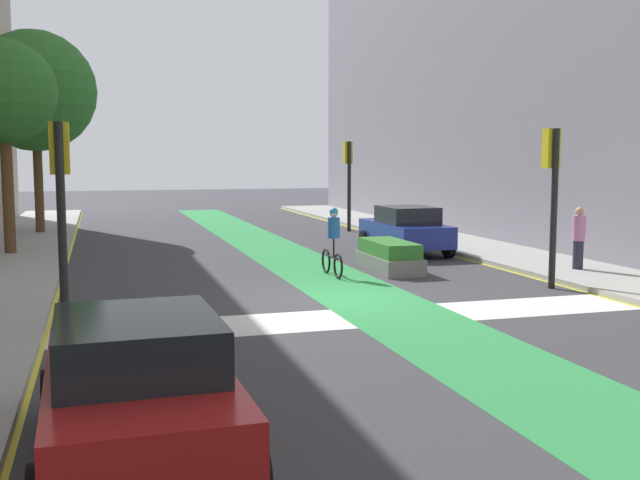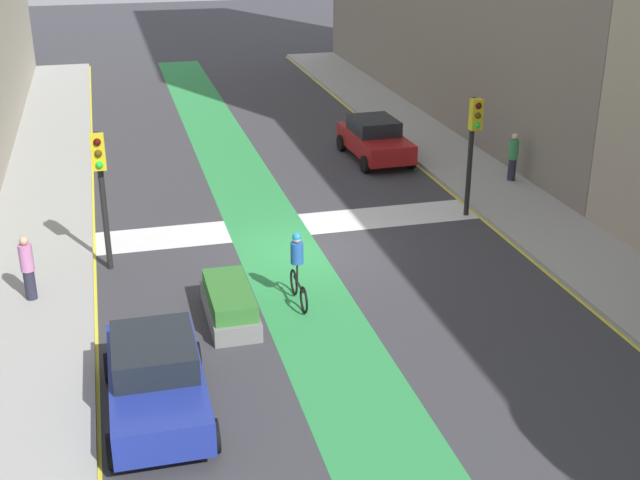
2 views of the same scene
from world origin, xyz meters
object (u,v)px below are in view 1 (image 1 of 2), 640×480
traffic_signal_near_right (552,176)px  median_planter (389,257)px  car_red_left_near (137,386)px  cyclist_in_lane (333,241)px  traffic_signal_far_right (348,168)px  pedestrian_sidewalk_right_a (579,238)px  street_tree_near (3,93)px  car_blue_right_far (405,229)px  street_tree_far (35,91)px  traffic_signal_near_left (61,184)px

traffic_signal_near_right → median_planter: traffic_signal_near_right is taller
car_red_left_near → cyclist_in_lane: cyclist_in_lane is taller
traffic_signal_far_right → pedestrian_sidewalk_right_a: (2.12, -13.35, -1.71)m
street_tree_near → pedestrian_sidewalk_right_a: bearing=-28.2°
car_red_left_near → car_blue_right_far: same height
traffic_signal_near_right → median_planter: bearing=127.0°
car_red_left_near → cyclist_in_lane: bearing=63.2°
cyclist_in_lane → street_tree_far: street_tree_far is taller
traffic_signal_near_left → cyclist_in_lane: 8.20m
traffic_signal_near_right → pedestrian_sidewalk_right_a: traffic_signal_near_right is taller
traffic_signal_far_right → traffic_signal_near_left: bearing=-124.0°
pedestrian_sidewalk_right_a → street_tree_far: (-14.81, 15.14, 4.81)m
pedestrian_sidewalk_right_a → street_tree_near: size_ratio=0.25×
traffic_signal_near_right → street_tree_near: street_tree_near is taller
traffic_signal_near_left → traffic_signal_far_right: (11.02, 16.33, 0.04)m
pedestrian_sidewalk_right_a → traffic_signal_far_right: bearing=99.0°
median_planter → street_tree_far: bearing=127.7°
traffic_signal_near_right → pedestrian_sidewalk_right_a: bearing=39.3°
cyclist_in_lane → median_planter: (1.81, 0.50, -0.57)m
cyclist_in_lane → street_tree_near: 11.75m
pedestrian_sidewalk_right_a → median_planter: 5.16m
street_tree_far → median_planter: 17.41m
median_planter → car_blue_right_far: bearing=60.7°
traffic_signal_near_left → street_tree_far: (-1.68, 18.11, 3.13)m
traffic_signal_near_right → street_tree_far: (-12.86, 16.74, 3.10)m
traffic_signal_near_left → car_blue_right_far: (10.42, 8.58, -1.89)m
street_tree_far → street_tree_near: bearing=-93.5°
street_tree_far → pedestrian_sidewalk_right_a: bearing=-45.6°
traffic_signal_near_left → pedestrian_sidewalk_right_a: traffic_signal_near_left is taller
cyclist_in_lane → median_planter: size_ratio=0.68×
car_red_left_near → pedestrian_sidewalk_right_a: bearing=38.4°
traffic_signal_far_right → car_red_left_near: (-10.03, -22.97, -1.92)m
traffic_signal_far_right → cyclist_in_lane: 12.72m
traffic_signal_far_right → car_red_left_near: bearing=-113.6°
traffic_signal_near_left → cyclist_in_lane: (6.62, 4.52, -1.72)m
traffic_signal_near_right → cyclist_in_lane: size_ratio=2.08×
street_tree_far → median_planter: street_tree_far is taller
cyclist_in_lane → median_planter: bearing=15.5°
street_tree_near → median_planter: street_tree_near is taller
traffic_signal_far_right → median_planter: traffic_signal_far_right is taller
traffic_signal_far_right → street_tree_far: bearing=172.0°
cyclist_in_lane → pedestrian_sidewalk_right_a: size_ratio=1.10×
median_planter → pedestrian_sidewalk_right_a: bearing=-23.5°
pedestrian_sidewalk_right_a → car_blue_right_far: bearing=115.8°
pedestrian_sidewalk_right_a → median_planter: size_ratio=0.62×
traffic_signal_near_left → street_tree_near: size_ratio=0.57×
car_red_left_near → street_tree_near: (-3.08, 17.80, 4.39)m
traffic_signal_near_left → car_red_left_near: bearing=-81.6°
traffic_signal_near_left → pedestrian_sidewalk_right_a: bearing=12.8°
traffic_signal_near_right → traffic_signal_far_right: 14.96m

